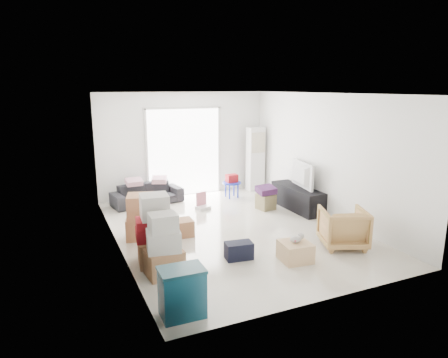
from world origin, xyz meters
TOP-DOWN VIEW (x-y plane):
  - room_shell at (0.00, 0.00)m, footprint 4.98×6.48m
  - sliding_door at (0.00, 2.98)m, footprint 2.10×0.04m
  - ac_tower at (1.95, 2.65)m, footprint 0.45×0.30m
  - tv_console at (2.00, 0.64)m, footprint 0.48×1.60m
  - television at (2.00, 0.64)m, footprint 0.76×1.12m
  - sofa at (-1.14, 2.50)m, footprint 1.77×0.77m
  - pillow_left at (-1.45, 2.51)m, footprint 0.43×0.35m
  - pillow_right at (-0.82, 2.49)m, footprint 0.39×0.35m
  - armchair at (1.45, -1.60)m, footprint 0.97×0.95m
  - storage_bins at (-1.90, -2.57)m, footprint 0.57×0.41m
  - box_stack_a at (-1.80, -1.39)m, footprint 0.57×0.49m
  - box_stack_b at (-1.80, -0.91)m, footprint 0.67×0.64m
  - box_stack_c at (-1.77, 0.28)m, footprint 0.68×0.61m
  - loose_box at (-1.02, 0.09)m, footprint 0.40×0.40m
  - duffel_bag at (-0.50, -1.32)m, footprint 0.48×0.33m
  - ottoman at (1.31, 0.94)m, footprint 0.42×0.42m
  - blanket at (1.31, 0.94)m, footprint 0.43×0.43m
  - kids_table at (1.01, 2.18)m, footprint 0.48×0.48m
  - toy_walker at (-0.05, 1.56)m, footprint 0.35×0.33m
  - wood_crate at (0.33, -1.77)m, footprint 0.53×0.53m
  - plush_bunny at (0.36, -1.76)m, footprint 0.28×0.16m

SIDE VIEW (x-z plane):
  - toy_walker at x=-0.05m, z-range -0.09..0.31m
  - duffel_bag at x=-0.50m, z-range 0.00..0.29m
  - loose_box at x=-1.02m, z-range 0.00..0.32m
  - wood_crate at x=0.33m, z-range 0.00..0.32m
  - ottoman at x=1.31m, z-range 0.00..0.36m
  - tv_console at x=2.00m, z-range 0.00..0.53m
  - storage_bins at x=-1.90m, z-range 0.00..0.65m
  - sofa at x=-1.14m, z-range 0.00..0.67m
  - plush_bunny at x=0.36m, z-range 0.31..0.46m
  - armchair at x=1.45m, z-range 0.00..0.78m
  - box_stack_c at x=-1.77m, z-range -0.01..0.84m
  - blanket at x=1.31m, z-range 0.36..0.50m
  - kids_table at x=1.01m, z-range 0.13..0.74m
  - box_stack_a at x=-1.80m, z-range -0.05..0.94m
  - box_stack_b at x=-1.80m, z-range -0.08..1.08m
  - television at x=2.00m, z-range 0.53..0.67m
  - pillow_right at x=-0.82m, z-range 0.67..0.78m
  - pillow_left at x=-1.45m, z-range 0.67..0.80m
  - ac_tower at x=1.95m, z-range 0.00..1.75m
  - sliding_door at x=0.00m, z-range 0.08..2.41m
  - room_shell at x=0.00m, z-range -0.24..2.94m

